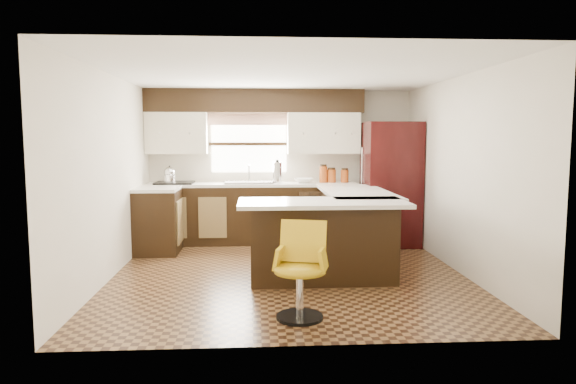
{
  "coord_description": "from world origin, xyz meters",
  "views": [
    {
      "loc": [
        -0.38,
        -6.12,
        1.65
      ],
      "look_at": [
        0.02,
        0.45,
        0.95
      ],
      "focal_mm": 32.0,
      "sensor_mm": 36.0,
      "label": 1
    }
  ],
  "objects": [
    {
      "name": "floor",
      "position": [
        0.0,
        0.0,
        0.0
      ],
      "size": [
        4.4,
        4.4,
        0.0
      ],
      "primitive_type": "plane",
      "color": "#49301A",
      "rests_on": "ground"
    },
    {
      "name": "wall_back",
      "position": [
        0.0,
        2.2,
        1.2
      ],
      "size": [
        4.4,
        0.0,
        4.4
      ],
      "primitive_type": "plane",
      "rotation": [
        1.57,
        0.0,
        0.0
      ],
      "color": "beige",
      "rests_on": "floor"
    },
    {
      "name": "refrigerator",
      "position": [
        1.68,
        1.63,
        0.94
      ],
      "size": [
        0.81,
        0.78,
        1.89
      ],
      "primitive_type": "cube",
      "color": "black",
      "rests_on": "floor"
    },
    {
      "name": "wall_left",
      "position": [
        -2.1,
        0.0,
        1.2
      ],
      "size": [
        0.0,
        4.4,
        4.4
      ],
      "primitive_type": "plane",
      "rotation": [
        1.57,
        0.0,
        1.57
      ],
      "color": "beige",
      "rests_on": "floor"
    },
    {
      "name": "base_cab_left",
      "position": [
        -1.8,
        1.25,
        0.45
      ],
      "size": [
        0.6,
        0.7,
        0.9
      ],
      "primitive_type": "cube",
      "color": "black",
      "rests_on": "floor"
    },
    {
      "name": "wall_front",
      "position": [
        0.0,
        -2.2,
        1.2
      ],
      "size": [
        4.4,
        0.0,
        4.4
      ],
      "primitive_type": "plane",
      "rotation": [
        -1.57,
        0.0,
        0.0
      ],
      "color": "beige",
      "rests_on": "floor"
    },
    {
      "name": "counter_left",
      "position": [
        -1.8,
        1.25,
        0.92
      ],
      "size": [
        0.6,
        0.7,
        0.04
      ],
      "primitive_type": "cube",
      "color": "silver",
      "rests_on": "base_cab_left"
    },
    {
      "name": "wall_right",
      "position": [
        2.1,
        0.0,
        1.2
      ],
      "size": [
        0.0,
        4.4,
        4.4
      ],
      "primitive_type": "plane",
      "rotation": [
        1.57,
        0.0,
        -1.57
      ],
      "color": "beige",
      "rests_on": "floor"
    },
    {
      "name": "percolator",
      "position": [
        -0.06,
        1.9,
        1.11
      ],
      "size": [
        0.15,
        0.15,
        0.33
      ],
      "primitive_type": "cylinder",
      "color": "silver",
      "rests_on": "counter_back"
    },
    {
      "name": "sink",
      "position": [
        -0.5,
        1.88,
        0.96
      ],
      "size": [
        0.75,
        0.45,
        0.03
      ],
      "primitive_type": "cube",
      "color": "#B2B2B7",
      "rests_on": "counter_back"
    },
    {
      "name": "dishwasher",
      "position": [
        0.55,
        1.61,
        0.43
      ],
      "size": [
        0.58,
        0.03,
        0.78
      ],
      "primitive_type": "cube",
      "color": "black",
      "rests_on": "floor"
    },
    {
      "name": "cooktop",
      "position": [
        -1.65,
        1.88,
        0.96
      ],
      "size": [
        0.58,
        0.5,
        0.02
      ],
      "primitive_type": "cube",
      "color": "black",
      "rests_on": "counter_back"
    },
    {
      "name": "upper_cab_right",
      "position": [
        0.68,
        2.03,
        1.72
      ],
      "size": [
        1.14,
        0.35,
        0.64
      ],
      "primitive_type": "cube",
      "color": "beige",
      "rests_on": "wall_back"
    },
    {
      "name": "mixing_bowl",
      "position": [
        0.36,
        1.9,
        0.98
      ],
      "size": [
        0.32,
        0.32,
        0.07
      ],
      "primitive_type": "imported",
      "rotation": [
        0.0,
        0.0,
        -0.12
      ],
      "color": "white",
      "rests_on": "counter_back"
    },
    {
      "name": "base_cab_back",
      "position": [
        -0.45,
        1.9,
        0.45
      ],
      "size": [
        3.3,
        0.6,
        0.9
      ],
      "primitive_type": "cube",
      "color": "black",
      "rests_on": "floor"
    },
    {
      "name": "window_pane",
      "position": [
        -0.5,
        2.18,
        1.55
      ],
      "size": [
        1.2,
        0.02,
        0.9
      ],
      "primitive_type": "cube",
      "color": "white",
      "rests_on": "wall_back"
    },
    {
      "name": "peninsula_return",
      "position": [
        0.38,
        -0.35,
        0.45
      ],
      "size": [
        1.65,
        0.6,
        0.9
      ],
      "primitive_type": "cube",
      "color": "black",
      "rests_on": "floor"
    },
    {
      "name": "counter_back",
      "position": [
        -0.45,
        1.9,
        0.92
      ],
      "size": [
        3.3,
        0.6,
        0.04
      ],
      "primitive_type": "cube",
      "color": "silver",
      "rests_on": "base_cab_back"
    },
    {
      "name": "bar_chair",
      "position": [
        0.01,
        -1.58,
        0.44
      ],
      "size": [
        0.58,
        0.58,
        0.89
      ],
      "primitive_type": null,
      "rotation": [
        0.0,
        0.0,
        -0.26
      ],
      "color": "gold",
      "rests_on": "floor"
    },
    {
      "name": "counter_pen_return",
      "position": [
        0.35,
        -0.44,
        0.92
      ],
      "size": [
        1.89,
        0.84,
        0.04
      ],
      "primitive_type": "cube",
      "color": "silver",
      "rests_on": "peninsula_return"
    },
    {
      "name": "ceiling",
      "position": [
        0.0,
        0.0,
        2.4
      ],
      "size": [
        4.4,
        4.4,
        0.0
      ],
      "primitive_type": "plane",
      "rotation": [
        3.14,
        0.0,
        0.0
      ],
      "color": "silver",
      "rests_on": "wall_back"
    },
    {
      "name": "upper_cab_left",
      "position": [
        -1.62,
        2.03,
        1.72
      ],
      "size": [
        0.94,
        0.35,
        0.64
      ],
      "primitive_type": "cube",
      "color": "beige",
      "rests_on": "wall_back"
    },
    {
      "name": "canister_med",
      "position": [
        0.8,
        1.92,
        1.05
      ],
      "size": [
        0.14,
        0.14,
        0.2
      ],
      "primitive_type": "cylinder",
      "color": "#984014",
      "rests_on": "counter_back"
    },
    {
      "name": "canister_large",
      "position": [
        0.67,
        1.92,
        1.07
      ],
      "size": [
        0.12,
        0.12,
        0.26
      ],
      "primitive_type": "cylinder",
      "color": "#984014",
      "rests_on": "counter_back"
    },
    {
      "name": "soffit",
      "position": [
        -0.4,
        2.03,
        2.22
      ],
      "size": [
        3.4,
        0.35,
        0.36
      ],
      "primitive_type": "cube",
      "color": "black",
      "rests_on": "wall_back"
    },
    {
      "name": "peninsula_long",
      "position": [
        0.9,
        0.62,
        0.45
      ],
      "size": [
        0.6,
        1.95,
        0.9
      ],
      "primitive_type": "cube",
      "color": "black",
      "rests_on": "floor"
    },
    {
      "name": "valance",
      "position": [
        -0.5,
        2.14,
        1.94
      ],
      "size": [
        1.3,
        0.06,
        0.18
      ],
      "primitive_type": "cube",
      "color": "#D19B93",
      "rests_on": "wall_back"
    },
    {
      "name": "kettle",
      "position": [
        -1.72,
        1.88,
        1.1
      ],
      "size": [
        0.19,
        0.19,
        0.25
      ],
      "primitive_type": null,
      "color": "silver",
      "rests_on": "cooktop"
    },
    {
      "name": "counter_pen_long",
      "position": [
        0.95,
        0.62,
        0.92
      ],
      "size": [
        0.84,
        1.95,
        0.04
      ],
      "primitive_type": "cube",
      "color": "silver",
      "rests_on": "peninsula_long"
    },
    {
      "name": "canister_small",
      "position": [
        1.01,
        1.92,
        1.04
      ],
      "size": [
        0.12,
        0.12,
        0.2
      ],
      "primitive_type": "cylinder",
      "color": "#984014",
      "rests_on": "counter_back"
    }
  ]
}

